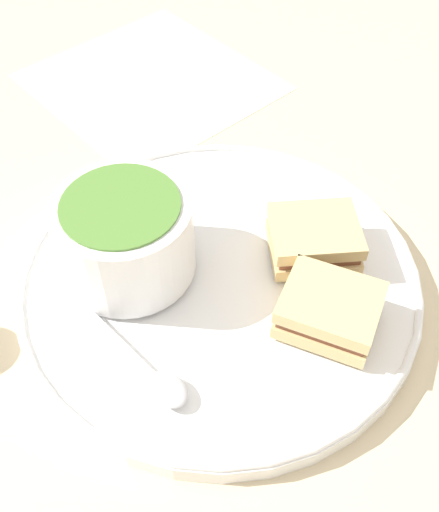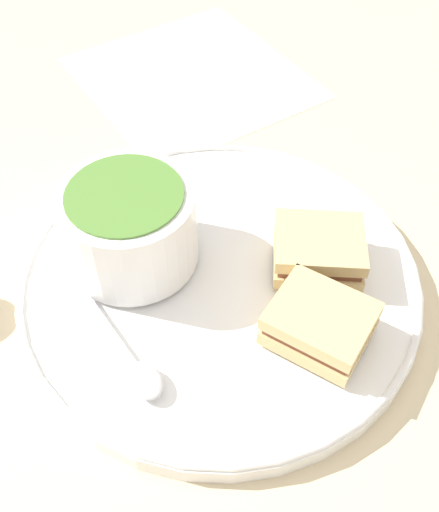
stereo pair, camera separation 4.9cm
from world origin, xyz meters
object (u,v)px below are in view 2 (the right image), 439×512
at_px(soup_bowl, 129,226).
at_px(sandwich_half_near, 320,323).
at_px(spoon, 139,372).
at_px(sandwich_half_far, 318,250).

bearing_deg(soup_bowl, sandwich_half_near, -155.39).
height_order(soup_bowl, spoon, soup_bowl).
distance_m(sandwich_half_near, sandwich_half_far, 0.07).
distance_m(soup_bowl, spoon, 0.12).
height_order(soup_bowl, sandwich_half_far, soup_bowl).
relative_size(soup_bowl, spoon, 0.97).
bearing_deg(sandwich_half_near, sandwich_half_far, -42.07).
height_order(spoon, sandwich_half_near, sandwich_half_near).
xyz_separation_m(soup_bowl, spoon, (-0.10, 0.06, -0.03)).
distance_m(soup_bowl, sandwich_half_far, 0.16).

